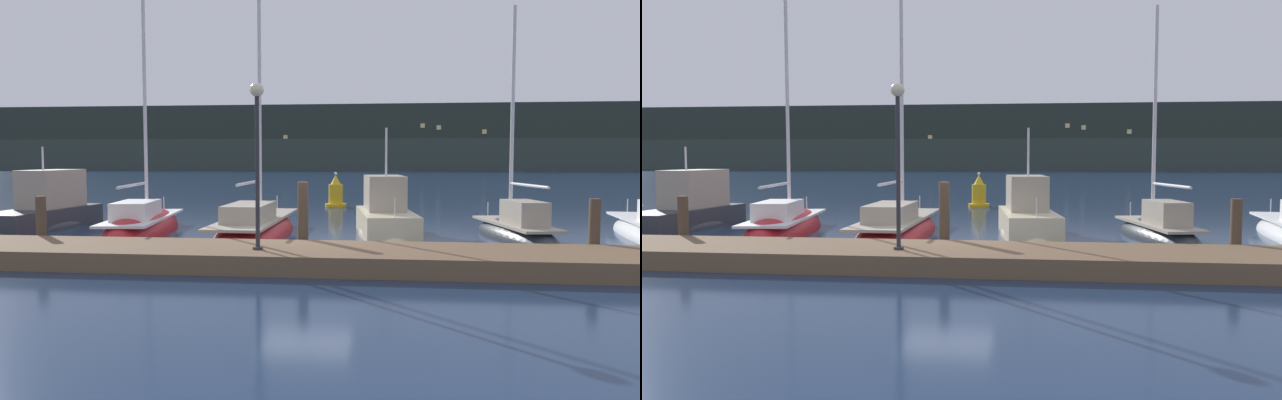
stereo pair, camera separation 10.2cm
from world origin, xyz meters
The scene contains 13 objects.
ground_plane centered at (0.00, 0.00, 0.00)m, with size 400.00×400.00×0.00m, color #192D4C.
dock centered at (0.00, -2.00, 0.23)m, with size 36.66×2.80×0.45m, color brown.
mooring_pile_1 centered at (-7.34, -0.35, 0.75)m, with size 0.28×0.28×1.51m, color #4C3D2D.
mooring_pile_2 centered at (0.00, -0.35, 0.97)m, with size 0.28×0.28×1.94m, color #4C3D2D.
mooring_pile_3 centered at (7.34, -0.35, 0.78)m, with size 0.28×0.28×1.56m, color #4C3D2D.
motorboat_berth_2 centered at (-10.34, 4.86, 0.37)m, with size 2.22×6.10×3.52m.
sailboat_berth_3 centered at (-6.15, 3.79, 0.09)m, with size 2.97×7.35×9.63m.
sailboat_berth_4 centered at (-2.10, 3.29, 0.11)m, with size 2.12×8.43×12.10m.
motorboat_berth_5 centered at (2.11, 3.98, 0.37)m, with size 2.43×5.26×4.04m.
sailboat_berth_6 centered at (6.21, 3.65, 0.14)m, with size 2.55×5.76×7.97m.
channel_buoy centered at (-0.61, 15.31, 0.65)m, with size 1.10×1.10×1.78m.
dock_lamppost centered at (-0.76, -2.39, 3.03)m, with size 0.32×0.32×3.84m.
hillside_backdrop centered at (-0.29, 105.23, 5.58)m, with size 240.00×23.00×12.12m.
Camera 1 is at (2.39, -16.48, 2.63)m, focal length 35.00 mm.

